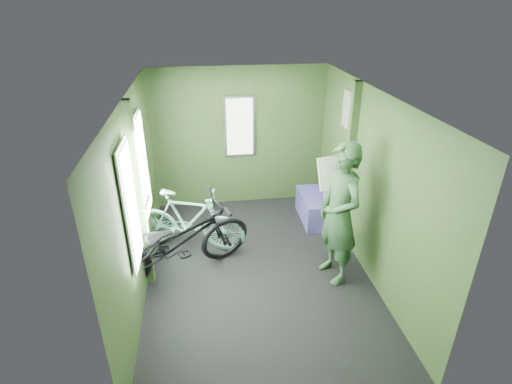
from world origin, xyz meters
TOP-DOWN VIEW (x-y plane):
  - room at (-0.04, 0.04)m, footprint 4.00×4.02m
  - bicycle_black at (-1.00, 0.01)m, footprint 2.21×1.63m
  - bicycle_mint at (-0.86, 0.62)m, footprint 1.67×1.07m
  - passenger at (0.96, -0.24)m, footprint 0.58×0.77m
  - waste_box at (1.26, 0.80)m, footprint 0.23×0.32m
  - bench_seat at (1.14, 1.19)m, footprint 0.48×0.86m

SIDE VIEW (x-z plane):
  - bicycle_black at x=-1.00m, z-range -0.59..0.59m
  - bicycle_mint at x=-0.86m, z-range -0.50..0.50m
  - bench_seat at x=1.14m, z-range -0.18..0.71m
  - waste_box at x=1.26m, z-range 0.00..0.77m
  - passenger at x=0.96m, z-range 0.00..1.80m
  - room at x=-0.04m, z-range 0.28..2.59m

